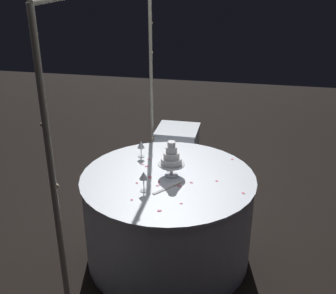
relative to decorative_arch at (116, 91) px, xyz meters
The scene contains 28 objects.
ground_plane 1.55m from the decorative_arch, 90.19° to the right, with size 12.00×12.00×0.00m, color black.
decorative_arch is the anchor object (origin of this frame).
main_table 1.17m from the decorative_arch, 90.19° to the right, with size 1.45×1.45×0.79m.
side_table 1.65m from the decorative_arch, 13.25° to the right, with size 0.45×0.45×0.75m.
tiered_cake 0.70m from the decorative_arch, 86.91° to the right, with size 0.22×0.22×0.30m.
wine_glass_0 0.72m from the decorative_arch, 56.40° to the right, with size 0.06×0.06×0.17m.
wine_glass_1 0.78m from the decorative_arch, 42.90° to the right, with size 0.07×0.07×0.15m.
wine_glass_2 0.68m from the decorative_arch, 16.62° to the right, with size 0.06×0.06×0.16m.
wine_glass_3 0.69m from the decorative_arch, 134.67° to the right, with size 0.07×0.07×0.17m.
cake_knife 0.86m from the decorative_arch, 111.00° to the right, with size 0.25×0.20×0.01m.
rose_petal_0 1.25m from the decorative_arch, 98.53° to the right, with size 0.03×0.02×0.00m, color #EA6B84.
rose_petal_1 1.23m from the decorative_arch, 64.66° to the right, with size 0.03×0.02×0.00m, color #EA6B84.
rose_petal_2 0.78m from the decorative_arch, 32.11° to the right, with size 0.03×0.02×0.00m, color #EA6B84.
rose_petal_3 0.89m from the decorative_arch, 105.01° to the right, with size 0.04×0.03×0.00m, color #EA6B84.
rose_petal_4 0.74m from the decorative_arch, 41.16° to the right, with size 0.03×0.02×0.00m, color #EA6B84.
rose_petal_5 0.74m from the decorative_arch, 53.25° to the right, with size 0.03×0.02×0.00m, color #EA6B84.
rose_petal_6 1.00m from the decorative_arch, 123.87° to the right, with size 0.02×0.02×0.00m, color #EA6B84.
rose_petal_7 0.75m from the decorative_arch, 99.03° to the right, with size 0.04×0.03×0.00m, color #EA6B84.
rose_petal_8 0.74m from the decorative_arch, 130.52° to the right, with size 0.03×0.02×0.00m, color #EA6B84.
rose_petal_9 0.80m from the decorative_arch, 106.72° to the right, with size 0.03×0.02×0.00m, color #EA6B84.
rose_petal_10 0.98m from the decorative_arch, 139.04° to the right, with size 0.03×0.02×0.00m, color #EA6B84.
rose_petal_11 1.07m from the decorative_arch, 89.96° to the right, with size 0.03×0.02×0.00m, color #EA6B84.
rose_petal_12 0.75m from the decorative_arch, 100.67° to the right, with size 0.04×0.03×0.00m, color #EA6B84.
rose_petal_13 0.93m from the decorative_arch, 96.22° to the right, with size 0.03×0.02×0.00m, color #EA6B84.
rose_petal_14 0.87m from the decorative_arch, 61.37° to the right, with size 0.04×0.03×0.00m, color #EA6B84.
rose_petal_15 0.85m from the decorative_arch, 152.35° to the right, with size 0.03×0.02×0.00m, color #EA6B84.
rose_petal_16 0.81m from the decorative_arch, 115.19° to the right, with size 0.03×0.02×0.00m, color #EA6B84.
rose_petal_17 0.85m from the decorative_arch, 61.89° to the right, with size 0.04×0.03×0.00m, color #EA6B84.
Camera 1 is at (-2.95, -0.60, 2.39)m, focal length 44.26 mm.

